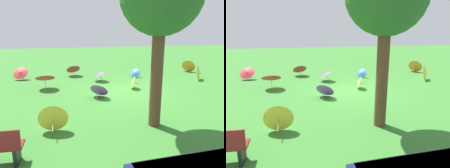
{
  "view_description": "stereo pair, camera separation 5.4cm",
  "coord_description": "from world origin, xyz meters",
  "views": [
    {
      "loc": [
        2.49,
        9.5,
        3.08
      ],
      "look_at": [
        0.78,
        0.72,
        0.6
      ],
      "focal_mm": 35.28,
      "sensor_mm": 36.0,
      "label": 1
    },
    {
      "loc": [
        2.44,
        9.51,
        3.08
      ],
      "look_at": [
        0.78,
        0.72,
        0.6
      ],
      "focal_mm": 35.28,
      "sensor_mm": 36.0,
      "label": 2
    }
  ],
  "objects": [
    {
      "name": "parasol_purple_0",
      "position": [
        0.95,
        -2.12,
        0.41
      ],
      "size": [
        0.92,
        0.96,
        0.66
      ],
      "color": "tan",
      "rests_on": "ground"
    },
    {
      "name": "parasol_purple_1",
      "position": [
        1.3,
        0.59,
        0.37
      ],
      "size": [
        0.98,
        0.92,
        0.71
      ],
      "color": "tan",
      "rests_on": "ground"
    },
    {
      "name": "parasol_orange_1",
      "position": [
        -5.16,
        -3.48,
        0.42
      ],
      "size": [
        0.99,
        0.97,
        0.83
      ],
      "color": "tan",
      "rests_on": "ground"
    },
    {
      "name": "parasol_yellow_1",
      "position": [
        -0.44,
        -0.42,
        0.32
      ],
      "size": [
        0.64,
        0.7,
        0.64
      ],
      "color": "tan",
      "rests_on": "ground"
    },
    {
      "name": "parasol_red_2",
      "position": [
        2.32,
        -3.69,
        0.48
      ],
      "size": [
        0.97,
        0.91,
        0.81
      ],
      "color": "tan",
      "rests_on": "ground"
    },
    {
      "name": "parasol_red_0",
      "position": [
        3.69,
        -1.15,
        0.61
      ],
      "size": [
        1.0,
        0.97,
        0.9
      ],
      "color": "tan",
      "rests_on": "ground"
    },
    {
      "name": "parasol_blue_0",
      "position": [
        -1.24,
        -2.56,
        0.28
      ],
      "size": [
        0.72,
        0.7,
        0.56
      ],
      "color": "tan",
      "rests_on": "ground"
    },
    {
      "name": "parasol_yellow_2",
      "position": [
        3.05,
        3.36,
        0.44
      ],
      "size": [
        0.87,
        0.82,
        0.88
      ],
      "color": "tan",
      "rests_on": "ground"
    },
    {
      "name": "parasol_yellow_0",
      "position": [
        -4.58,
        -1.34,
        0.41
      ],
      "size": [
        0.81,
        0.79,
        0.81
      ],
      "color": "tan",
      "rests_on": "ground"
    },
    {
      "name": "ground",
      "position": [
        0.0,
        0.0,
        0.0
      ],
      "size": [
        40.0,
        40.0,
        0.0
      ],
      "primitive_type": "plane",
      "color": "#387A2D"
    },
    {
      "name": "parasol_red_1",
      "position": [
        5.24,
        -3.25,
        0.43
      ],
      "size": [
        0.94,
        0.85,
        0.75
      ],
      "color": "tan",
      "rests_on": "ground"
    }
  ]
}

